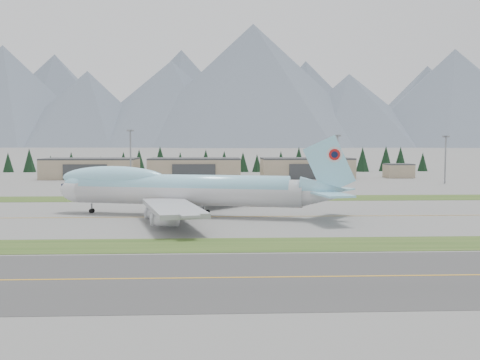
{
  "coord_description": "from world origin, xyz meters",
  "views": [
    {
      "loc": [
        -3.17,
        -136.28,
        19.11
      ],
      "look_at": [
        3.62,
        20.91,
        8.0
      ],
      "focal_mm": 40.0,
      "sensor_mm": 36.0,
      "label": 1
    }
  ],
  "objects_px": {
    "service_vehicle_c": "(335,179)",
    "service_vehicle_a": "(181,181)",
    "hangar_right": "(306,168)",
    "hangar_center": "(195,168)",
    "boeing_747_freighter": "(184,189)",
    "service_vehicle_b": "(248,184)",
    "hangar_left": "(91,168)"
  },
  "relations": [
    {
      "from": "hangar_center",
      "to": "service_vehicle_c",
      "type": "distance_m",
      "value": 74.28
    },
    {
      "from": "service_vehicle_a",
      "to": "hangar_right",
      "type": "bearing_deg",
      "value": 14.73
    },
    {
      "from": "hangar_right",
      "to": "service_vehicle_b",
      "type": "height_order",
      "value": "hangar_right"
    },
    {
      "from": "hangar_left",
      "to": "hangar_right",
      "type": "relative_size",
      "value": 1.0
    },
    {
      "from": "hangar_right",
      "to": "service_vehicle_a",
      "type": "distance_m",
      "value": 68.8
    },
    {
      "from": "hangar_center",
      "to": "service_vehicle_b",
      "type": "xyz_separation_m",
      "value": [
        26.43,
        -39.34,
        -5.39
      ]
    },
    {
      "from": "boeing_747_freighter",
      "to": "service_vehicle_b",
      "type": "bearing_deg",
      "value": 91.87
    },
    {
      "from": "service_vehicle_c",
      "to": "hangar_center",
      "type": "bearing_deg",
      "value": 161.14
    },
    {
      "from": "boeing_747_freighter",
      "to": "hangar_center",
      "type": "relative_size",
      "value": 1.66
    },
    {
      "from": "hangar_center",
      "to": "boeing_747_freighter",
      "type": "bearing_deg",
      "value": -88.78
    },
    {
      "from": "hangar_right",
      "to": "service_vehicle_b",
      "type": "xyz_separation_m",
      "value": [
        -33.57,
        -39.34,
        -5.39
      ]
    },
    {
      "from": "hangar_right",
      "to": "service_vehicle_c",
      "type": "xyz_separation_m",
      "value": [
        13.27,
        -10.98,
        -5.39
      ]
    },
    {
      "from": "hangar_right",
      "to": "service_vehicle_c",
      "type": "distance_m",
      "value": 18.05
    },
    {
      "from": "boeing_747_freighter",
      "to": "service_vehicle_a",
      "type": "relative_size",
      "value": 21.38
    },
    {
      "from": "service_vehicle_a",
      "to": "service_vehicle_b",
      "type": "xyz_separation_m",
      "value": [
        32.51,
        -20.94,
        0.0
      ]
    },
    {
      "from": "service_vehicle_a",
      "to": "service_vehicle_b",
      "type": "relative_size",
      "value": 1.16
    },
    {
      "from": "hangar_right",
      "to": "service_vehicle_a",
      "type": "xyz_separation_m",
      "value": [
        -66.08,
        -18.4,
        -5.39
      ]
    },
    {
      "from": "hangar_center",
      "to": "service_vehicle_b",
      "type": "height_order",
      "value": "hangar_center"
    },
    {
      "from": "boeing_747_freighter",
      "to": "service_vehicle_c",
      "type": "height_order",
      "value": "boeing_747_freighter"
    },
    {
      "from": "boeing_747_freighter",
      "to": "hangar_center",
      "type": "bearing_deg",
      "value": 105.29
    },
    {
      "from": "service_vehicle_a",
      "to": "boeing_747_freighter",
      "type": "bearing_deg",
      "value": -86.74
    },
    {
      "from": "hangar_right",
      "to": "hangar_center",
      "type": "bearing_deg",
      "value": 180.0
    },
    {
      "from": "boeing_747_freighter",
      "to": "service_vehicle_c",
      "type": "xyz_separation_m",
      "value": [
        70.13,
        136.08,
        -6.92
      ]
    },
    {
      "from": "hangar_left",
      "to": "hangar_center",
      "type": "height_order",
      "value": "same"
    },
    {
      "from": "service_vehicle_c",
      "to": "service_vehicle_a",
      "type": "bearing_deg",
      "value": 175.0
    },
    {
      "from": "hangar_center",
      "to": "hangar_right",
      "type": "distance_m",
      "value": 60.0
    },
    {
      "from": "boeing_747_freighter",
      "to": "hangar_left",
      "type": "xyz_separation_m",
      "value": [
        -58.14,
        147.07,
        -1.53
      ]
    },
    {
      "from": "boeing_747_freighter",
      "to": "hangar_center",
      "type": "height_order",
      "value": "boeing_747_freighter"
    },
    {
      "from": "boeing_747_freighter",
      "to": "hangar_right",
      "type": "bearing_deg",
      "value": 82.93
    },
    {
      "from": "service_vehicle_a",
      "to": "service_vehicle_b",
      "type": "height_order",
      "value": "service_vehicle_a"
    },
    {
      "from": "service_vehicle_c",
      "to": "hangar_right",
      "type": "bearing_deg",
      "value": 130.05
    },
    {
      "from": "hangar_center",
      "to": "service_vehicle_b",
      "type": "relative_size",
      "value": 14.97
    }
  ]
}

